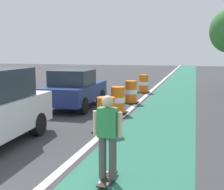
{
  "coord_description": "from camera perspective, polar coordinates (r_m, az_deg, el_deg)",
  "views": [
    {
      "loc": [
        3.57,
        -3.98,
        2.5
      ],
      "look_at": [
        1.0,
        5.32,
        1.1
      ],
      "focal_mm": 48.47,
      "sensor_mm": 36.0,
      "label": 1
    }
  ],
  "objects": [
    {
      "name": "lane_divider_stripe",
      "position": [
        16.4,
        5.89,
        -0.55
      ],
      "size": [
        0.2,
        80.0,
        0.01
      ],
      "primitive_type": "cube",
      "color": "silver",
      "rests_on": "ground"
    },
    {
      "name": "traffic_barrel_back",
      "position": [
        14.66,
        3.6,
        0.52
      ],
      "size": [
        0.73,
        0.73,
        1.09
      ],
      "color": "orange",
      "rests_on": "ground"
    },
    {
      "name": "parked_sedan_second",
      "position": [
        13.47,
        -7.14,
        1.07
      ],
      "size": [
        2.01,
        4.15,
        1.7
      ],
      "color": "navy",
      "rests_on": "ground"
    },
    {
      "name": "traffic_barrel_front",
      "position": [
        9.44,
        -1.14,
        -3.78
      ],
      "size": [
        0.73,
        0.73,
        1.09
      ],
      "color": "orange",
      "rests_on": "ground"
    },
    {
      "name": "bike_lane_strip",
      "position": [
        16.22,
        11.12,
        -0.76
      ],
      "size": [
        2.5,
        80.0,
        0.01
      ],
      "primitive_type": "cube",
      "color": "#286B51",
      "rests_on": "ground"
    },
    {
      "name": "skateboarder_on_lane",
      "position": [
        5.75,
        -0.85,
        -7.77
      ],
      "size": [
        0.57,
        0.8,
        1.69
      ],
      "color": "black",
      "rests_on": "ground"
    },
    {
      "name": "traffic_barrel_mid",
      "position": [
        12.2,
        1.1,
        -1.03
      ],
      "size": [
        0.73,
        0.73,
        1.09
      ],
      "color": "orange",
      "rests_on": "ground"
    },
    {
      "name": "traffic_barrel_far",
      "position": [
        18.48,
        6.0,
        2.09
      ],
      "size": [
        0.73,
        0.73,
        1.09
      ],
      "color": "orange",
      "rests_on": "ground"
    }
  ]
}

